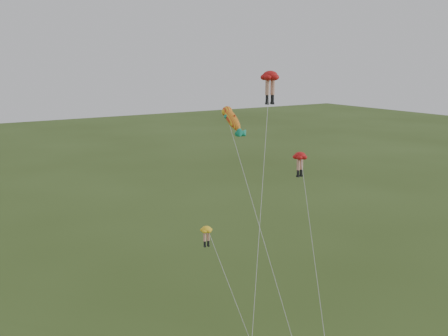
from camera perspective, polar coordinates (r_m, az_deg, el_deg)
legs_kite_red_high at (r=43.67m, az=5.28°, el=9.92°), size 10.42×11.67×19.31m
legs_kite_red_mid at (r=45.04m, az=8.73°, el=0.87°), size 6.85×11.16×12.16m
legs_kite_yellow at (r=32.77m, az=-1.59°, el=-8.25°), size 3.20×3.01×9.68m
fish_kite at (r=38.97m, az=0.94°, el=5.48°), size 1.25×10.92×16.89m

